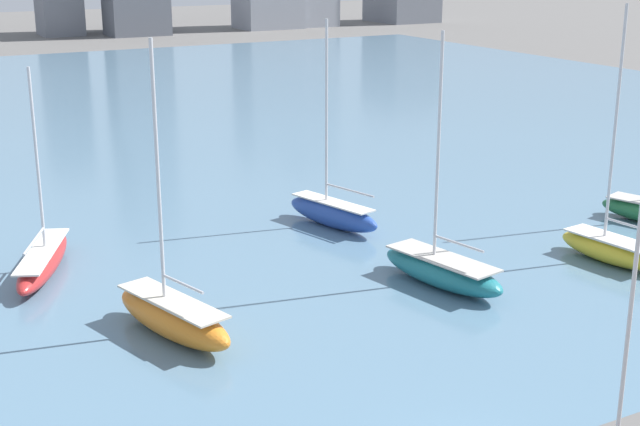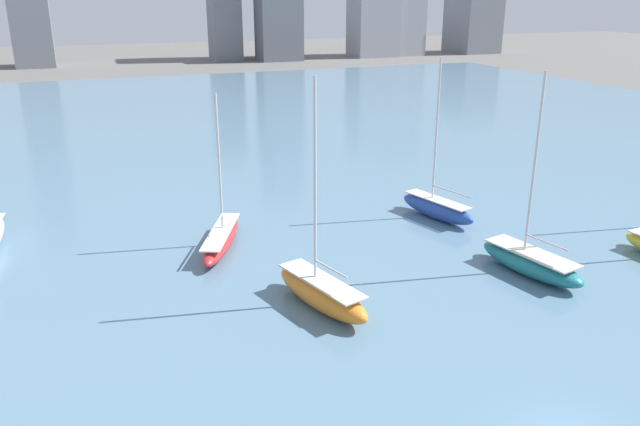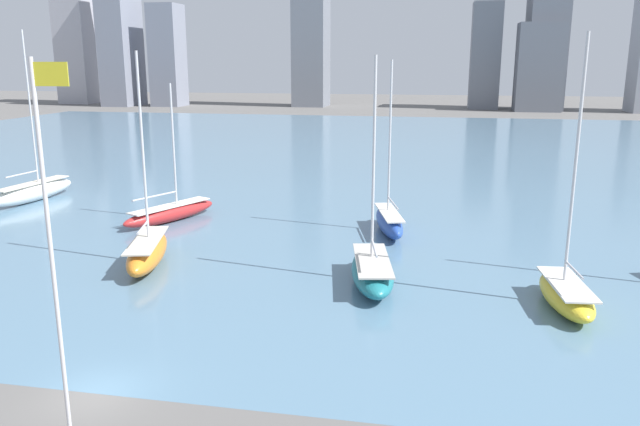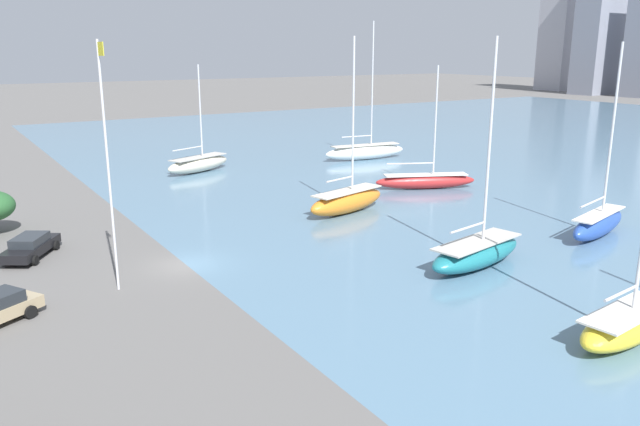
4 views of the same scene
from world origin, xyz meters
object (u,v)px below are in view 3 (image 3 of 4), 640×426
at_px(sailboat_blue, 389,221).
at_px(sailboat_orange, 148,251).
at_px(sailboat_teal, 372,270).
at_px(flag_pole, 54,265).
at_px(sailboat_red, 171,212).
at_px(sailboat_white, 33,191).
at_px(sailboat_yellow, 566,293).

bearing_deg(sailboat_blue, sailboat_orange, -157.49).
height_order(sailboat_teal, sailboat_orange, sailboat_orange).
bearing_deg(flag_pole, sailboat_red, 108.73).
xyz_separation_m(flag_pole, sailboat_white, (-28.17, 37.99, -6.36)).
height_order(sailboat_orange, sailboat_white, sailboat_white).
xyz_separation_m(sailboat_orange, sailboat_yellow, (26.79, -2.53, -0.14)).
xyz_separation_m(sailboat_red, sailboat_yellow, (30.45, -14.45, 0.09)).
relative_size(sailboat_teal, sailboat_yellow, 0.92).
height_order(sailboat_red, sailboat_white, sailboat_white).
height_order(sailboat_teal, sailboat_red, sailboat_teal).
distance_m(sailboat_white, sailboat_blue, 36.59).
height_order(sailboat_red, sailboat_blue, sailboat_blue).
xyz_separation_m(sailboat_teal, sailboat_red, (-19.21, 12.70, -0.12)).
bearing_deg(sailboat_white, sailboat_blue, -1.30).
relative_size(sailboat_red, sailboat_yellow, 0.78).
xyz_separation_m(sailboat_orange, sailboat_blue, (15.56, 11.68, -0.04)).
bearing_deg(sailboat_yellow, sailboat_red, 148.22).
xyz_separation_m(sailboat_teal, sailboat_orange, (-15.55, 0.78, 0.12)).
bearing_deg(sailboat_orange, sailboat_yellow, -20.29).
xyz_separation_m(flag_pole, sailboat_teal, (8.03, 20.25, -6.48)).
distance_m(sailboat_orange, sailboat_blue, 19.45).
bearing_deg(sailboat_red, flag_pole, -46.68).
height_order(flag_pole, sailboat_orange, sailboat_orange).
distance_m(sailboat_red, sailboat_blue, 19.21).
bearing_deg(sailboat_red, sailboat_blue, 23.86).
height_order(sailboat_teal, sailboat_white, sailboat_white).
xyz_separation_m(sailboat_teal, sailboat_yellow, (11.24, -1.75, -0.02)).
bearing_deg(sailboat_teal, sailboat_white, 143.34).
xyz_separation_m(sailboat_red, sailboat_orange, (3.65, -11.92, 0.24)).
bearing_deg(sailboat_yellow, sailboat_orange, 168.21).
distance_m(flag_pole, sailboat_white, 47.73).
bearing_deg(sailboat_blue, sailboat_red, 164.90).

